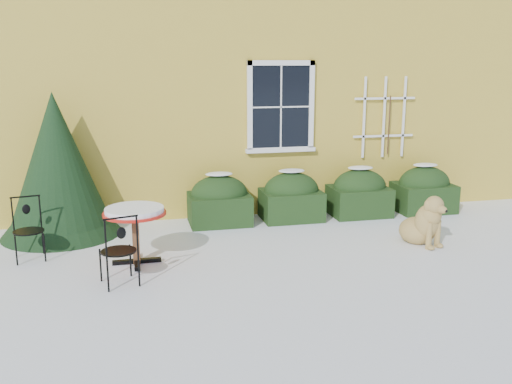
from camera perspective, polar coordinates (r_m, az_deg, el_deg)
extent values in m
plane|color=white|center=(7.71, 1.67, -8.18)|extent=(80.00, 80.00, 0.00)
cube|color=gold|center=(14.07, -5.60, 13.84)|extent=(12.00, 8.00, 6.00)
cube|color=black|center=(10.31, 2.48, 8.50)|extent=(1.05, 0.03, 1.45)
cube|color=white|center=(10.27, 2.54, 12.78)|extent=(1.23, 0.06, 0.09)
cube|color=white|center=(10.39, 2.46, 4.26)|extent=(1.23, 0.06, 0.09)
cube|color=white|center=(10.16, -0.64, 8.44)|extent=(0.09, 0.06, 1.63)
cube|color=white|center=(10.46, 5.54, 8.52)|extent=(0.09, 0.06, 1.63)
cube|color=white|center=(10.29, 2.51, 8.49)|extent=(0.02, 0.02, 1.45)
cube|color=white|center=(10.29, 2.51, 8.49)|extent=(1.05, 0.02, 0.02)
cube|color=white|center=(10.39, 2.46, 4.23)|extent=(1.29, 0.14, 0.07)
cube|color=white|center=(10.84, 10.75, 7.31)|extent=(0.04, 0.03, 1.50)
cube|color=white|center=(11.01, 12.68, 7.31)|extent=(0.04, 0.03, 1.50)
cube|color=white|center=(11.18, 14.55, 7.29)|extent=(0.04, 0.03, 1.50)
cube|color=white|center=(11.05, 12.59, 5.50)|extent=(1.20, 0.03, 0.04)
cube|color=white|center=(10.98, 12.77, 9.12)|extent=(1.20, 0.03, 0.04)
cylinder|color=#472D19|center=(11.05, 13.16, 6.52)|extent=(0.02, 0.02, 1.10)
cube|color=black|center=(9.95, -3.67, -1.71)|extent=(1.05, 0.80, 0.52)
ellipsoid|color=black|center=(9.89, -3.69, -0.24)|extent=(1.00, 0.72, 0.67)
ellipsoid|color=white|center=(9.81, -3.72, 1.81)|extent=(0.47, 0.32, 0.06)
cube|color=black|center=(10.23, 3.54, -1.30)|extent=(1.05, 0.80, 0.52)
ellipsoid|color=black|center=(10.17, 3.56, 0.13)|extent=(1.00, 0.72, 0.67)
ellipsoid|color=white|center=(10.09, 3.58, 2.13)|extent=(0.47, 0.32, 0.06)
cube|color=black|center=(10.66, 10.26, -0.89)|extent=(1.05, 0.80, 0.52)
ellipsoid|color=black|center=(10.60, 10.32, 0.48)|extent=(1.00, 0.72, 0.67)
ellipsoid|color=white|center=(10.53, 10.40, 2.40)|extent=(0.47, 0.32, 0.06)
cube|color=black|center=(11.22, 16.38, -0.52)|extent=(1.05, 0.80, 0.52)
ellipsoid|color=black|center=(11.17, 16.47, 0.79)|extent=(1.00, 0.72, 0.67)
ellipsoid|color=white|center=(11.10, 16.59, 2.61)|extent=(0.47, 0.32, 0.06)
cone|color=black|center=(9.78, -19.00, -0.89)|extent=(1.91, 1.91, 1.11)
cone|color=black|center=(9.66, -19.26, 2.59)|extent=(1.71, 1.71, 2.32)
cube|color=black|center=(8.26, -11.82, -6.78)|extent=(0.68, 0.08, 0.06)
cube|color=black|center=(8.26, -11.82, -6.78)|extent=(0.08, 0.68, 0.06)
cube|color=brown|center=(8.15, -11.93, -4.57)|extent=(0.10, 0.10, 0.73)
cylinder|color=red|center=(8.05, -12.05, -2.11)|extent=(0.87, 0.87, 0.04)
cylinder|color=white|center=(8.04, -12.07, -1.78)|extent=(0.81, 0.81, 0.07)
cylinder|color=black|center=(7.73, -12.45, -6.70)|extent=(0.02, 0.02, 0.44)
cylinder|color=black|center=(7.65, -15.28, -7.08)|extent=(0.02, 0.02, 0.44)
cylinder|color=black|center=(7.38, -11.63, -7.63)|extent=(0.02, 0.02, 0.44)
cylinder|color=black|center=(7.29, -14.60, -8.04)|extent=(0.02, 0.02, 0.44)
cylinder|color=black|center=(7.44, -13.58, -5.77)|extent=(0.45, 0.45, 0.02)
cylinder|color=black|center=(7.23, -11.80, -4.19)|extent=(0.02, 0.02, 0.49)
cylinder|color=black|center=(7.14, -14.81, -4.57)|extent=(0.02, 0.02, 0.49)
cylinder|color=black|center=(7.11, -13.39, -2.51)|extent=(0.42, 0.13, 0.02)
ellipsoid|color=black|center=(7.17, -13.31, -4.01)|extent=(0.12, 0.06, 0.15)
cylinder|color=black|center=(8.61, -22.86, -5.45)|extent=(0.02, 0.02, 0.42)
cylinder|color=black|center=(8.62, -20.38, -5.22)|extent=(0.02, 0.02, 0.42)
cylinder|color=black|center=(8.97, -22.93, -4.74)|extent=(0.02, 0.02, 0.42)
cylinder|color=black|center=(8.98, -20.55, -4.52)|extent=(0.02, 0.02, 0.42)
cylinder|color=black|center=(8.73, -21.80, -3.67)|extent=(0.43, 0.43, 0.02)
cylinder|color=black|center=(8.85, -23.18, -2.01)|extent=(0.02, 0.02, 0.47)
cylinder|color=black|center=(8.86, -20.77, -1.79)|extent=(0.02, 0.02, 0.47)
cylinder|color=black|center=(8.80, -22.10, -0.43)|extent=(0.41, 0.10, 0.02)
ellipsoid|color=black|center=(8.84, -22.00, -1.61)|extent=(0.12, 0.05, 0.15)
ellipsoid|color=tan|center=(9.27, 15.77, -3.74)|extent=(0.68, 0.71, 0.42)
ellipsoid|color=tan|center=(9.10, 16.74, -2.87)|extent=(0.50, 0.47, 0.53)
sphere|color=tan|center=(9.03, 17.06, -2.24)|extent=(0.33, 0.33, 0.33)
cylinder|color=tan|center=(8.99, 16.91, -4.21)|extent=(0.09, 0.09, 0.42)
cylinder|color=tan|center=(9.13, 17.70, -4.00)|extent=(0.09, 0.09, 0.42)
ellipsoid|color=tan|center=(9.01, 17.06, -5.33)|extent=(0.12, 0.15, 0.07)
ellipsoid|color=tan|center=(9.15, 17.85, -5.10)|extent=(0.12, 0.15, 0.07)
cylinder|color=tan|center=(9.01, 17.13, -1.90)|extent=(0.26, 0.29, 0.23)
sphere|color=tan|center=(8.95, 17.41, -1.26)|extent=(0.28, 0.28, 0.28)
ellipsoid|color=tan|center=(8.88, 18.00, -1.66)|extent=(0.19, 0.25, 0.12)
sphere|color=black|center=(8.83, 18.47, -1.82)|extent=(0.05, 0.05, 0.05)
ellipsoid|color=tan|center=(8.89, 16.72, -1.31)|extent=(0.10, 0.11, 0.17)
ellipsoid|color=tan|center=(9.06, 17.72, -1.10)|extent=(0.10, 0.11, 0.17)
cylinder|color=tan|center=(9.56, 15.49, -4.05)|extent=(0.30, 0.28, 0.08)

